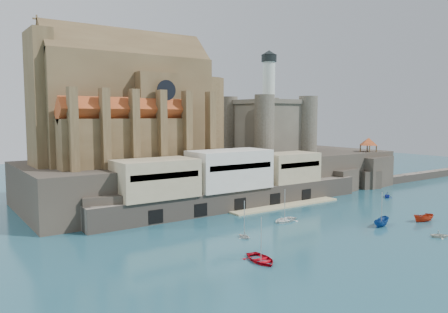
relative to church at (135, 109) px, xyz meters
name	(u,v)px	position (x,y,z in m)	size (l,w,h in m)	color
ground	(343,223)	(24.13, -41.85, -22.13)	(300.00, 300.00, 0.00)	#1A4757
promontory	(225,175)	(23.94, -2.48, -17.20)	(100.00, 36.00, 10.00)	#29241F
quay	(230,182)	(13.94, -18.78, -16.06)	(70.00, 12.00, 13.05)	#6D6357
church	(135,109)	(0.00, 0.00, 0.00)	(47.00, 25.93, 30.51)	brown
castle_keep	(268,123)	(40.21, -0.78, -3.81)	(21.20, 21.20, 29.30)	#49453A
rock_outcrop	(368,172)	(66.13, -16.01, -18.11)	(14.50, 10.50, 8.70)	#29241F
pavilion	(369,142)	(66.13, -15.85, -9.40)	(6.40, 6.40, 5.40)	brown
breakwater	(419,179)	(90.13, -17.85, -22.13)	(40.00, 3.00, 2.40)	#6D6357
boat_0	(261,261)	(-2.85, -49.74, -22.13)	(4.30, 1.25, 6.02)	#B00411
boat_1	(439,238)	(29.72, -57.75, -22.13)	(2.67, 1.63, 3.10)	beige
boat_2	(381,226)	(28.37, -47.33, -22.13)	(1.86, 1.91, 4.94)	navy
boat_4	(244,238)	(2.43, -38.98, -22.13)	(2.31, 1.41, 2.68)	silver
boat_5	(423,221)	(38.17, -49.94, -22.13)	(1.82, 1.87, 4.83)	#AC2D10
boat_6	(285,221)	(15.93, -34.35, -22.13)	(4.10, 1.19, 5.74)	white
boat_7	(387,198)	(54.13, -30.86, -22.13)	(2.78, 1.70, 3.22)	#162B9C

